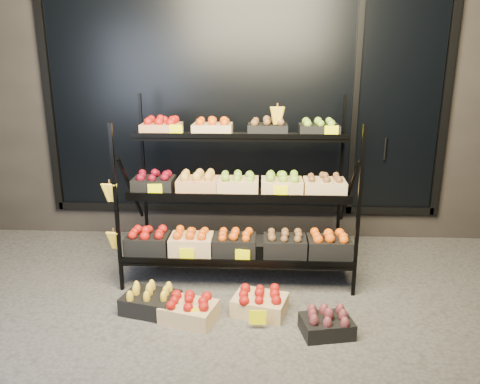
# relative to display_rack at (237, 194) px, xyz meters

# --- Properties ---
(ground) EXTENTS (24.00, 24.00, 0.00)m
(ground) POSITION_rel_display_rack_xyz_m (0.01, -0.60, -0.79)
(ground) COLOR #514F4C
(ground) RESTS_ON ground
(building) EXTENTS (6.00, 2.08, 3.50)m
(building) POSITION_rel_display_rack_xyz_m (0.01, 1.99, 0.96)
(building) COLOR #2D2826
(building) RESTS_ON ground
(display_rack) EXTENTS (2.18, 1.02, 1.68)m
(display_rack) POSITION_rel_display_rack_xyz_m (0.00, 0.00, 0.00)
(display_rack) COLOR black
(display_rack) RESTS_ON ground
(tag_floor_a) EXTENTS (0.13, 0.01, 0.12)m
(tag_floor_a) POSITION_rel_display_rack_xyz_m (-0.27, -1.00, -0.73)
(tag_floor_a) COLOR #FFFE00
(tag_floor_a) RESTS_ON ground
(tag_floor_b) EXTENTS (0.13, 0.01, 0.12)m
(tag_floor_b) POSITION_rel_display_rack_xyz_m (0.21, -1.00, -0.73)
(tag_floor_b) COLOR #FFFE00
(tag_floor_b) RESTS_ON ground
(floor_crate_left) EXTENTS (0.48, 0.40, 0.21)m
(floor_crate_left) POSITION_rel_display_rack_xyz_m (-0.33, -0.89, -0.69)
(floor_crate_left) COLOR #D5B27B
(floor_crate_left) RESTS_ON ground
(floor_crate_midleft) EXTENTS (0.50, 0.41, 0.21)m
(floor_crate_midleft) POSITION_rel_display_rack_xyz_m (-0.67, -0.77, -0.69)
(floor_crate_midleft) COLOR black
(floor_crate_midleft) RESTS_ON ground
(floor_crate_midright) EXTENTS (0.48, 0.41, 0.21)m
(floor_crate_midright) POSITION_rel_display_rack_xyz_m (0.23, -0.76, -0.69)
(floor_crate_midright) COLOR #D5B27B
(floor_crate_midright) RESTS_ON ground
(floor_crate_right) EXTENTS (0.42, 0.34, 0.19)m
(floor_crate_right) POSITION_rel_display_rack_xyz_m (0.73, -1.03, -0.70)
(floor_crate_right) COLOR black
(floor_crate_right) RESTS_ON ground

